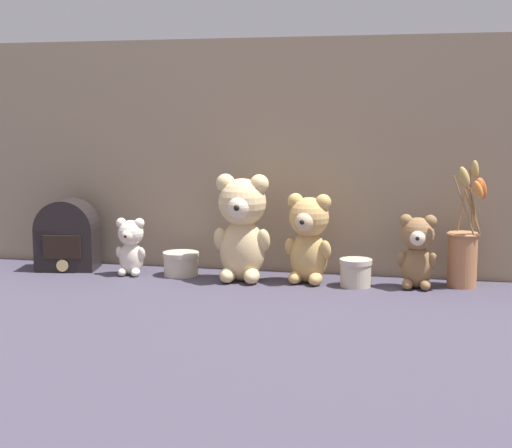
{
  "coord_description": "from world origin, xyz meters",
  "views": [
    {
      "loc": [
        0.51,
        -2.15,
        0.48
      ],
      "look_at": [
        0.0,
        0.02,
        0.16
      ],
      "focal_mm": 55.0,
      "sensor_mm": 36.0,
      "label": 1
    }
  ],
  "objects_px": {
    "decorative_tin_tall": "(181,264)",
    "teddy_bear_tiny": "(131,245)",
    "teddy_bear_small": "(417,250)",
    "vintage_radio": "(67,237)",
    "teddy_bear_large": "(242,226)",
    "flower_vase": "(464,249)",
    "teddy_bear_medium": "(309,237)",
    "decorative_tin_short": "(356,272)"
  },
  "relations": [
    {
      "from": "teddy_bear_tiny",
      "to": "teddy_bear_large",
      "type": "bearing_deg",
      "value": -0.78
    },
    {
      "from": "vintage_radio",
      "to": "decorative_tin_tall",
      "type": "xyz_separation_m",
      "value": [
        0.37,
        -0.01,
        -0.07
      ]
    },
    {
      "from": "vintage_radio",
      "to": "teddy_bear_tiny",
      "type": "bearing_deg",
      "value": -9.81
    },
    {
      "from": "decorative_tin_tall",
      "to": "teddy_bear_small",
      "type": "bearing_deg",
      "value": -1.32
    },
    {
      "from": "flower_vase",
      "to": "decorative_tin_tall",
      "type": "xyz_separation_m",
      "value": [
        -0.82,
        -0.03,
        -0.07
      ]
    },
    {
      "from": "teddy_bear_large",
      "to": "teddy_bear_tiny",
      "type": "xyz_separation_m",
      "value": [
        -0.34,
        0.0,
        -0.07
      ]
    },
    {
      "from": "flower_vase",
      "to": "decorative_tin_tall",
      "type": "bearing_deg",
      "value": -178.02
    },
    {
      "from": "decorative_tin_tall",
      "to": "teddy_bear_tiny",
      "type": "bearing_deg",
      "value": -169.25
    },
    {
      "from": "teddy_bear_tiny",
      "to": "decorative_tin_tall",
      "type": "distance_m",
      "value": 0.16
    },
    {
      "from": "teddy_bear_small",
      "to": "decorative_tin_short",
      "type": "bearing_deg",
      "value": -175.32
    },
    {
      "from": "teddy_bear_medium",
      "to": "teddy_bear_tiny",
      "type": "relative_size",
      "value": 1.49
    },
    {
      "from": "teddy_bear_tiny",
      "to": "decorative_tin_tall",
      "type": "xyz_separation_m",
      "value": [
        0.15,
        0.03,
        -0.05
      ]
    },
    {
      "from": "flower_vase",
      "to": "vintage_radio",
      "type": "xyz_separation_m",
      "value": [
        -1.19,
        -0.02,
        -0.01
      ]
    },
    {
      "from": "teddy_bear_medium",
      "to": "flower_vase",
      "type": "distance_m",
      "value": 0.43
    },
    {
      "from": "teddy_bear_tiny",
      "to": "vintage_radio",
      "type": "relative_size",
      "value": 0.79
    },
    {
      "from": "flower_vase",
      "to": "decorative_tin_tall",
      "type": "relative_size",
      "value": 3.3
    },
    {
      "from": "decorative_tin_tall",
      "to": "decorative_tin_short",
      "type": "xyz_separation_m",
      "value": [
        0.52,
        -0.03,
        0.0
      ]
    },
    {
      "from": "vintage_radio",
      "to": "teddy_bear_large",
      "type": "bearing_deg",
      "value": -4.37
    },
    {
      "from": "flower_vase",
      "to": "teddy_bear_tiny",
      "type": "bearing_deg",
      "value": -176.66
    },
    {
      "from": "decorative_tin_short",
      "to": "teddy_bear_small",
      "type": "bearing_deg",
      "value": 4.68
    },
    {
      "from": "teddy_bear_small",
      "to": "teddy_bear_tiny",
      "type": "height_order",
      "value": "teddy_bear_small"
    },
    {
      "from": "teddy_bear_small",
      "to": "flower_vase",
      "type": "distance_m",
      "value": 0.13
    },
    {
      "from": "teddy_bear_small",
      "to": "vintage_radio",
      "type": "distance_m",
      "value": 1.06
    },
    {
      "from": "flower_vase",
      "to": "vintage_radio",
      "type": "relative_size",
      "value": 1.63
    },
    {
      "from": "teddy_bear_medium",
      "to": "teddy_bear_small",
      "type": "bearing_deg",
      "value": -0.32
    },
    {
      "from": "teddy_bear_small",
      "to": "decorative_tin_short",
      "type": "height_order",
      "value": "teddy_bear_small"
    },
    {
      "from": "teddy_bear_large",
      "to": "flower_vase",
      "type": "relative_size",
      "value": 0.87
    },
    {
      "from": "teddy_bear_tiny",
      "to": "vintage_radio",
      "type": "xyz_separation_m",
      "value": [
        -0.22,
        0.04,
        0.01
      ]
    },
    {
      "from": "teddy_bear_medium",
      "to": "decorative_tin_tall",
      "type": "relative_size",
      "value": 2.37
    },
    {
      "from": "teddy_bear_tiny",
      "to": "flower_vase",
      "type": "distance_m",
      "value": 0.96
    },
    {
      "from": "flower_vase",
      "to": "decorative_tin_short",
      "type": "bearing_deg",
      "value": -168.79
    },
    {
      "from": "decorative_tin_tall",
      "to": "teddy_bear_medium",
      "type": "bearing_deg",
      "value": -2.11
    },
    {
      "from": "teddy_bear_large",
      "to": "teddy_bear_tiny",
      "type": "bearing_deg",
      "value": 179.22
    },
    {
      "from": "teddy_bear_tiny",
      "to": "teddy_bear_small",
      "type": "bearing_deg",
      "value": 0.83
    },
    {
      "from": "teddy_bear_small",
      "to": "vintage_radio",
      "type": "xyz_separation_m",
      "value": [
        -1.06,
        0.03,
        -0.01
      ]
    },
    {
      "from": "flower_vase",
      "to": "vintage_radio",
      "type": "height_order",
      "value": "flower_vase"
    },
    {
      "from": "vintage_radio",
      "to": "teddy_bear_medium",
      "type": "bearing_deg",
      "value": -1.89
    },
    {
      "from": "teddy_bear_large",
      "to": "teddy_bear_small",
      "type": "bearing_deg",
      "value": 1.94
    },
    {
      "from": "teddy_bear_tiny",
      "to": "decorative_tin_short",
      "type": "height_order",
      "value": "teddy_bear_tiny"
    },
    {
      "from": "teddy_bear_small",
      "to": "decorative_tin_short",
      "type": "relative_size",
      "value": 2.26
    },
    {
      "from": "teddy_bear_large",
      "to": "decorative_tin_short",
      "type": "xyz_separation_m",
      "value": [
        0.33,
        0.0,
        -0.12
      ]
    },
    {
      "from": "teddy_bear_small",
      "to": "vintage_radio",
      "type": "bearing_deg",
      "value": 178.56
    }
  ]
}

